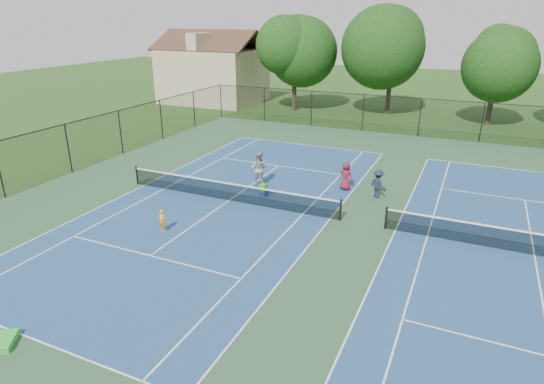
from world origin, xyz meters
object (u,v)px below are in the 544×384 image
at_px(tree_back_a, 295,48).
at_px(instructor, 259,168).
at_px(child_player, 162,221).
at_px(ball_crate, 263,194).
at_px(bystander_b, 378,184).
at_px(bystander_c, 346,176).
at_px(ball_hopper, 263,187).
at_px(tree_back_b, 393,43).
at_px(clapboard_house, 213,73).
at_px(tree_back_c, 498,60).

xyz_separation_m(tree_back_a, instructor, (6.36, -21.21, -5.06)).
xyz_separation_m(tree_back_a, child_player, (5.10, -28.37, -5.52)).
relative_size(tree_back_a, ball_crate, 25.53).
height_order(bystander_b, bystander_c, bystander_c).
height_order(tree_back_a, child_player, tree_back_a).
relative_size(tree_back_a, instructor, 4.68).
xyz_separation_m(bystander_b, ball_hopper, (-5.53, -2.34, -0.27)).
bearing_deg(bystander_c, bystander_b, 176.49).
bearing_deg(bystander_b, ball_crate, 58.98).
height_order(tree_back_b, bystander_c, tree_back_b).
relative_size(clapboard_house, bystander_b, 7.06).
bearing_deg(tree_back_b, tree_back_a, -167.47).
height_order(tree_back_a, bystander_b, tree_back_a).
bearing_deg(ball_crate, tree_back_a, 107.96).
bearing_deg(clapboard_house, ball_hopper, -53.79).
relative_size(tree_back_b, clapboard_house, 0.93).
bearing_deg(ball_hopper, instructor, 123.71).
bearing_deg(ball_hopper, ball_crate, 0.00).
height_order(bystander_c, ball_crate, bystander_c).
height_order(clapboard_house, bystander_b, clapboard_house).
xyz_separation_m(clapboard_house, bystander_b, (22.89, -21.38, -2.33)).
xyz_separation_m(instructor, bystander_b, (6.54, 0.83, -0.21)).
bearing_deg(ball_crate, clapboard_house, 126.21).
bearing_deg(ball_crate, tree_back_c, 65.84).
relative_size(tree_back_b, tree_back_c, 1.19).
relative_size(tree_back_a, tree_back_b, 0.91).
relative_size(tree_back_b, bystander_c, 6.36).
bearing_deg(ball_crate, child_player, -111.80).
height_order(tree_back_b, tree_back_c, tree_back_b).
bearing_deg(child_player, ball_hopper, 77.95).
distance_m(tree_back_b, tree_back_c, 9.12).
distance_m(tree_back_c, bystander_b, 22.48).
bearing_deg(bystander_c, tree_back_a, -51.12).
relative_size(tree_back_a, tree_back_c, 1.09).
relative_size(bystander_b, ball_hopper, 3.86).
bearing_deg(tree_back_b, bystander_c, -84.70).
bearing_deg(child_player, bystander_c, 64.60).
xyz_separation_m(tree_back_b, child_player, (-3.90, -30.37, -6.08)).
xyz_separation_m(tree_back_a, bystander_b, (12.89, -20.38, -5.27)).
distance_m(tree_back_a, ball_crate, 24.59).
bearing_deg(bystander_c, tree_back_c, -98.49).
height_order(clapboard_house, ball_crate, clapboard_house).
distance_m(instructor, ball_hopper, 1.87).
bearing_deg(clapboard_house, tree_back_a, -5.71).
bearing_deg(tree_back_a, bystander_c, -61.03).
distance_m(tree_back_c, instructor, 25.48).
xyz_separation_m(tree_back_b, instructor, (-2.64, -23.21, -5.62)).
distance_m(instructor, bystander_c, 4.85).
bearing_deg(ball_crate, bystander_c, 37.10).
xyz_separation_m(child_player, bystander_b, (7.79, 7.99, 0.25)).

